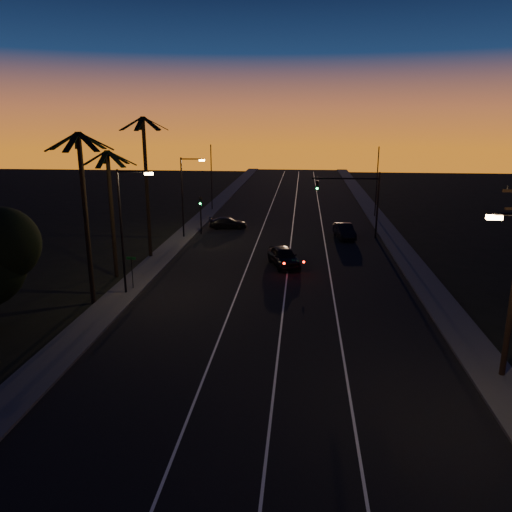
# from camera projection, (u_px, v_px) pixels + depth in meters

# --- Properties ---
(road) EXTENTS (20.00, 170.00, 0.01)m
(road) POSITION_uv_depth(u_px,v_px,m) (283.00, 261.00, 44.83)
(road) COLOR black
(road) RESTS_ON ground
(sidewalk_left) EXTENTS (2.40, 170.00, 0.16)m
(sidewalk_left) POSITION_uv_depth(u_px,v_px,m) (161.00, 257.00, 45.83)
(sidewalk_left) COLOR #3A3A38
(sidewalk_left) RESTS_ON ground
(sidewalk_right) EXTENTS (2.40, 170.00, 0.16)m
(sidewalk_right) POSITION_uv_depth(u_px,v_px,m) (411.00, 263.00, 43.79)
(sidewalk_right) COLOR #3A3A38
(sidewalk_right) RESTS_ON ground
(lane_stripe_left) EXTENTS (0.12, 160.00, 0.01)m
(lane_stripe_left) POSITION_uv_depth(u_px,v_px,m) (250.00, 260.00, 45.09)
(lane_stripe_left) COLOR silver
(lane_stripe_left) RESTS_ON road
(lane_stripe_mid) EXTENTS (0.12, 160.00, 0.01)m
(lane_stripe_mid) POSITION_uv_depth(u_px,v_px,m) (289.00, 261.00, 44.78)
(lane_stripe_mid) COLOR silver
(lane_stripe_mid) RESTS_ON road
(lane_stripe_right) EXTENTS (0.12, 160.00, 0.01)m
(lane_stripe_right) POSITION_uv_depth(u_px,v_px,m) (328.00, 262.00, 44.46)
(lane_stripe_right) COLOR silver
(lane_stripe_right) RESTS_ON road
(palm_near) EXTENTS (4.25, 4.16, 11.53)m
(palm_near) POSITION_uv_depth(u_px,v_px,m) (84.00, 202.00, 32.58)
(palm_near) COLOR black
(palm_near) RESTS_ON ground
(palm_mid) EXTENTS (4.25, 4.16, 10.03)m
(palm_mid) POSITION_uv_depth(u_px,v_px,m) (111.00, 200.00, 38.61)
(palm_mid) COLOR black
(palm_mid) RESTS_ON ground
(palm_far) EXTENTS (4.25, 4.16, 12.53)m
(palm_far) POSITION_uv_depth(u_px,v_px,m) (146.00, 174.00, 43.93)
(palm_far) COLOR black
(palm_far) RESTS_ON ground
(streetlight_left_near) EXTENTS (2.55, 0.26, 9.00)m
(streetlight_left_near) POSITION_uv_depth(u_px,v_px,m) (125.00, 223.00, 34.79)
(streetlight_left_near) COLOR black
(streetlight_left_near) RESTS_ON ground
(streetlight_left_far) EXTENTS (2.55, 0.26, 8.50)m
(streetlight_left_far) POSITION_uv_depth(u_px,v_px,m) (185.00, 191.00, 52.14)
(streetlight_left_far) COLOR black
(streetlight_left_far) RESTS_ON ground
(street_sign) EXTENTS (0.70, 0.06, 2.60)m
(street_sign) POSITION_uv_depth(u_px,v_px,m) (132.00, 269.00, 36.73)
(street_sign) COLOR black
(street_sign) RESTS_ON ground
(signal_mast) EXTENTS (7.10, 0.41, 7.00)m
(signal_mast) POSITION_uv_depth(u_px,v_px,m) (355.00, 193.00, 52.51)
(signal_mast) COLOR black
(signal_mast) RESTS_ON ground
(signal_post) EXTENTS (0.28, 0.37, 4.20)m
(signal_post) POSITION_uv_depth(u_px,v_px,m) (201.00, 208.00, 54.51)
(signal_post) COLOR black
(signal_post) RESTS_ON ground
(far_pole_left) EXTENTS (0.14, 0.14, 9.00)m
(far_pole_left) POSITION_uv_depth(u_px,v_px,m) (211.00, 178.00, 68.64)
(far_pole_left) COLOR black
(far_pole_left) RESTS_ON ground
(far_pole_right) EXTENTS (0.14, 0.14, 9.00)m
(far_pole_right) POSITION_uv_depth(u_px,v_px,m) (377.00, 182.00, 63.76)
(far_pole_right) COLOR black
(far_pole_right) RESTS_ON ground
(lead_car) EXTENTS (3.54, 5.76, 1.67)m
(lead_car) POSITION_uv_depth(u_px,v_px,m) (284.00, 257.00, 43.02)
(lead_car) COLOR black
(lead_car) RESTS_ON road
(right_car) EXTENTS (2.30, 4.83, 1.53)m
(right_car) POSITION_uv_depth(u_px,v_px,m) (344.00, 231.00, 53.22)
(right_car) COLOR black
(right_car) RESTS_ON road
(cross_car) EXTENTS (4.59, 2.38, 1.27)m
(cross_car) POSITION_uv_depth(u_px,v_px,m) (228.00, 223.00, 58.04)
(cross_car) COLOR black
(cross_car) RESTS_ON road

